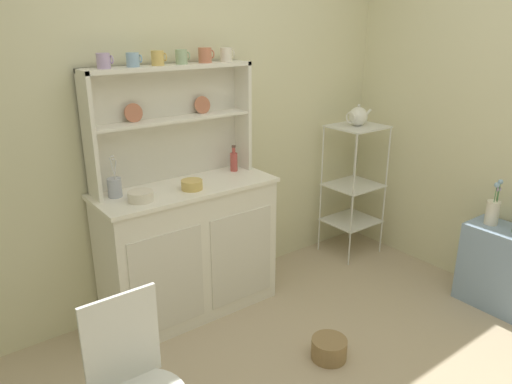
{
  "coord_description": "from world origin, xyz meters",
  "views": [
    {
      "loc": [
        -1.58,
        -1.13,
        1.82
      ],
      "look_at": [
        0.12,
        1.12,
        0.83
      ],
      "focal_mm": 34.06,
      "sensor_mm": 36.0,
      "label": 1
    }
  ],
  "objects_px": {
    "bakers_rack": "(354,177)",
    "bowl_mixing_large": "(141,196)",
    "utensil_jar": "(115,187)",
    "hutch_cabinet": "(189,248)",
    "flower_vase": "(493,210)",
    "side_shelf_blue": "(501,268)",
    "cup_lilac_0": "(104,61)",
    "porcelain_teapot": "(358,116)",
    "floor_basket": "(329,349)",
    "jam_bottle": "(234,161)",
    "wire_chair": "(133,379)",
    "hutch_shelf_unit": "(169,115)"
  },
  "relations": [
    {
      "from": "wire_chair",
      "to": "flower_vase",
      "type": "bearing_deg",
      "value": 4.92
    },
    {
      "from": "bakers_rack",
      "to": "side_shelf_blue",
      "type": "height_order",
      "value": "bakers_rack"
    },
    {
      "from": "wire_chair",
      "to": "jam_bottle",
      "type": "bearing_deg",
      "value": 48.23
    },
    {
      "from": "bowl_mixing_large",
      "to": "porcelain_teapot",
      "type": "height_order",
      "value": "porcelain_teapot"
    },
    {
      "from": "bakers_rack",
      "to": "jam_bottle",
      "type": "height_order",
      "value": "bakers_rack"
    },
    {
      "from": "hutch_cabinet",
      "to": "floor_basket",
      "type": "xyz_separation_m",
      "value": [
        0.37,
        -0.91,
        -0.39
      ]
    },
    {
      "from": "cup_lilac_0",
      "to": "porcelain_teapot",
      "type": "xyz_separation_m",
      "value": [
        1.88,
        -0.16,
        -0.49
      ]
    },
    {
      "from": "wire_chair",
      "to": "utensil_jar",
      "type": "distance_m",
      "value": 1.21
    },
    {
      "from": "bakers_rack",
      "to": "utensil_jar",
      "type": "distance_m",
      "value": 1.93
    },
    {
      "from": "bowl_mixing_large",
      "to": "utensil_jar",
      "type": "xyz_separation_m",
      "value": [
        -0.09,
        0.15,
        0.03
      ]
    },
    {
      "from": "bakers_rack",
      "to": "flower_vase",
      "type": "relative_size",
      "value": 3.39
    },
    {
      "from": "hutch_cabinet",
      "to": "side_shelf_blue",
      "type": "bearing_deg",
      "value": -35.78
    },
    {
      "from": "bowl_mixing_large",
      "to": "utensil_jar",
      "type": "distance_m",
      "value": 0.18
    },
    {
      "from": "cup_lilac_0",
      "to": "bakers_rack",
      "type": "bearing_deg",
      "value": -4.77
    },
    {
      "from": "bowl_mixing_large",
      "to": "floor_basket",
      "type": "bearing_deg",
      "value": -50.13
    },
    {
      "from": "wire_chair",
      "to": "jam_bottle",
      "type": "xyz_separation_m",
      "value": [
        1.23,
        1.08,
        0.42
      ]
    },
    {
      "from": "hutch_shelf_unit",
      "to": "flower_vase",
      "type": "bearing_deg",
      "value": -36.79
    },
    {
      "from": "side_shelf_blue",
      "to": "floor_basket",
      "type": "relative_size",
      "value": 2.73
    },
    {
      "from": "hutch_cabinet",
      "to": "jam_bottle",
      "type": "relative_size",
      "value": 6.45
    },
    {
      "from": "side_shelf_blue",
      "to": "cup_lilac_0",
      "type": "relative_size",
      "value": 6.48
    },
    {
      "from": "hutch_cabinet",
      "to": "wire_chair",
      "type": "height_order",
      "value": "hutch_cabinet"
    },
    {
      "from": "hutch_cabinet",
      "to": "jam_bottle",
      "type": "height_order",
      "value": "jam_bottle"
    },
    {
      "from": "hutch_cabinet",
      "to": "utensil_jar",
      "type": "bearing_deg",
      "value": 169.43
    },
    {
      "from": "side_shelf_blue",
      "to": "floor_basket",
      "type": "xyz_separation_m",
      "value": [
        -1.3,
        0.29,
        -0.22
      ]
    },
    {
      "from": "side_shelf_blue",
      "to": "jam_bottle",
      "type": "xyz_separation_m",
      "value": [
        -1.25,
        1.29,
        0.66
      ]
    },
    {
      "from": "flower_vase",
      "to": "porcelain_teapot",
      "type": "bearing_deg",
      "value": 99.61
    },
    {
      "from": "cup_lilac_0",
      "to": "porcelain_teapot",
      "type": "bearing_deg",
      "value": -4.78
    },
    {
      "from": "wire_chair",
      "to": "floor_basket",
      "type": "height_order",
      "value": "wire_chair"
    },
    {
      "from": "bakers_rack",
      "to": "jam_bottle",
      "type": "relative_size",
      "value": 6.08
    },
    {
      "from": "hutch_shelf_unit",
      "to": "side_shelf_blue",
      "type": "bearing_deg",
      "value": -39.33
    },
    {
      "from": "hutch_shelf_unit",
      "to": "floor_basket",
      "type": "relative_size",
      "value": 5.19
    },
    {
      "from": "utensil_jar",
      "to": "floor_basket",
      "type": "bearing_deg",
      "value": -51.48
    },
    {
      "from": "bakers_rack",
      "to": "hutch_shelf_unit",
      "type": "bearing_deg",
      "value": 172.38
    },
    {
      "from": "wire_chair",
      "to": "floor_basket",
      "type": "bearing_deg",
      "value": 10.94
    },
    {
      "from": "floor_basket",
      "to": "jam_bottle",
      "type": "bearing_deg",
      "value": 87.34
    },
    {
      "from": "cup_lilac_0",
      "to": "jam_bottle",
      "type": "height_order",
      "value": "cup_lilac_0"
    },
    {
      "from": "wire_chair",
      "to": "cup_lilac_0",
      "type": "relative_size",
      "value": 9.93
    },
    {
      "from": "jam_bottle",
      "to": "bakers_rack",
      "type": "bearing_deg",
      "value": -6.43
    },
    {
      "from": "flower_vase",
      "to": "side_shelf_blue",
      "type": "bearing_deg",
      "value": -90.03
    },
    {
      "from": "hutch_shelf_unit",
      "to": "jam_bottle",
      "type": "bearing_deg",
      "value": -10.65
    },
    {
      "from": "cup_lilac_0",
      "to": "flower_vase",
      "type": "distance_m",
      "value": 2.57
    },
    {
      "from": "hutch_cabinet",
      "to": "bakers_rack",
      "type": "xyz_separation_m",
      "value": [
        1.49,
        -0.03,
        0.2
      ]
    },
    {
      "from": "hutch_cabinet",
      "to": "bowl_mixing_large",
      "type": "xyz_separation_m",
      "value": [
        -0.33,
        -0.07,
        0.45
      ]
    },
    {
      "from": "bakers_rack",
      "to": "bowl_mixing_large",
      "type": "bearing_deg",
      "value": -178.78
    },
    {
      "from": "hutch_cabinet",
      "to": "hutch_shelf_unit",
      "type": "relative_size",
      "value": 1.07
    },
    {
      "from": "jam_bottle",
      "to": "utensil_jar",
      "type": "distance_m",
      "value": 0.83
    },
    {
      "from": "hutch_cabinet",
      "to": "utensil_jar",
      "type": "xyz_separation_m",
      "value": [
        -0.42,
        0.08,
        0.48
      ]
    },
    {
      "from": "bakers_rack",
      "to": "cup_lilac_0",
      "type": "relative_size",
      "value": 12.41
    },
    {
      "from": "wire_chair",
      "to": "utensil_jar",
      "type": "height_order",
      "value": "utensil_jar"
    },
    {
      "from": "bakers_rack",
      "to": "floor_basket",
      "type": "relative_size",
      "value": 5.23
    }
  ]
}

